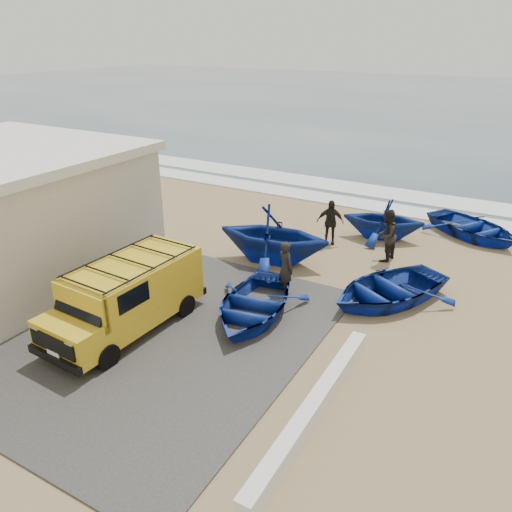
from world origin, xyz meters
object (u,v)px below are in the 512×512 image
at_px(boat_near_left, 253,304).
at_px(fisherman_back, 330,222).
at_px(van, 128,294).
at_px(boat_far_left, 383,219).
at_px(boat_far_right, 473,227).
at_px(fisherman_front, 286,268).
at_px(parapet, 313,410).
at_px(boat_near_right, 388,288).
at_px(fisherman_middle, 386,235).
at_px(boat_mid_left, 273,235).

xyz_separation_m(boat_near_left, fisherman_back, (-0.17, 6.43, 0.49)).
bearing_deg(fisherman_back, van, -126.31).
bearing_deg(boat_far_left, boat_near_left, -21.35).
relative_size(boat_far_right, fisherman_front, 2.26).
relative_size(boat_near_left, boat_far_right, 0.98).
bearing_deg(fisherman_back, boat_far_right, 15.86).
distance_m(van, fisherman_back, 9.07).
bearing_deg(boat_near_left, van, -150.26).
bearing_deg(boat_near_left, parapet, -53.78).
relative_size(boat_far_right, fisherman_back, 2.27).
bearing_deg(boat_near_right, boat_near_left, -108.14).
distance_m(parapet, fisherman_front, 5.85).
relative_size(fisherman_front, fisherman_middle, 0.92).
xyz_separation_m(boat_mid_left, boat_far_right, (6.01, 6.24, -0.66)).
relative_size(boat_near_right, boat_mid_left, 1.03).
relative_size(van, boat_far_right, 1.19).
bearing_deg(boat_near_left, fisherman_middle, 59.01).
distance_m(van, fisherman_middle, 9.56).
bearing_deg(van, fisherman_middle, 61.87).
bearing_deg(boat_near_right, boat_far_left, 137.88).
height_order(boat_far_left, boat_far_right, boat_far_left).
distance_m(boat_mid_left, fisherman_front, 2.47).
relative_size(parapet, boat_far_right, 1.46).
bearing_deg(boat_far_left, van, -32.90).
xyz_separation_m(parapet, fisherman_back, (-3.48, 9.56, 0.63)).
relative_size(parapet, boat_near_right, 1.42).
distance_m(boat_far_right, fisherman_middle, 4.80).
height_order(fisherman_middle, fisherman_back, fisherman_middle).
bearing_deg(fisherman_back, fisherman_front, -105.72).
distance_m(boat_near_left, boat_far_left, 8.15).
bearing_deg(boat_near_left, boat_far_left, 68.82).
xyz_separation_m(boat_far_right, fisherman_front, (-4.53, -8.21, 0.48)).
bearing_deg(fisherman_middle, parapet, 16.65).
height_order(van, boat_near_right, van).
distance_m(boat_mid_left, boat_far_left, 5.11).
xyz_separation_m(boat_near_left, boat_far_right, (4.72, 9.98, 0.01)).
height_order(boat_mid_left, boat_far_left, boat_mid_left).
height_order(boat_near_left, boat_mid_left, boat_mid_left).
bearing_deg(boat_near_left, boat_near_right, 31.84).
relative_size(parapet, fisherman_middle, 3.06).
relative_size(boat_near_left, boat_near_right, 0.95).
xyz_separation_m(van, boat_mid_left, (1.40, 6.01, -0.02)).
bearing_deg(parapet, fisherman_front, 122.53).
bearing_deg(boat_near_right, fisherman_middle, 137.59).
relative_size(parapet, boat_far_left, 1.87).
distance_m(parapet, fisherman_middle, 9.14).
bearing_deg(parapet, boat_far_left, 99.16).
distance_m(parapet, boat_far_right, 13.18).
bearing_deg(fisherman_front, fisherman_middle, -84.75).
relative_size(van, boat_near_right, 1.15).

